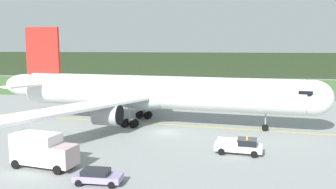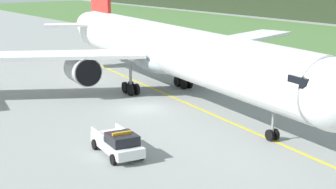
{
  "view_description": "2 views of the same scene",
  "coord_description": "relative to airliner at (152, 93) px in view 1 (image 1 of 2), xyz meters",
  "views": [
    {
      "loc": [
        6.48,
        -47.99,
        12.33
      ],
      "look_at": [
        -0.19,
        4.89,
        4.62
      ],
      "focal_mm": 38.18,
      "sensor_mm": 36.0,
      "label": 1
    },
    {
      "loc": [
        39.94,
        -26.71,
        12.95
      ],
      "look_at": [
        6.13,
        -1.5,
        2.75
      ],
      "focal_mm": 55.72,
      "sensor_mm": 36.0,
      "label": 2
    }
  ],
  "objects": [
    {
      "name": "catering_truck",
      "position": [
        -7.48,
        -20.68,
        -2.99
      ],
      "size": [
        6.94,
        3.83,
        3.61
      ],
      "color": "#C5A4A8",
      "rests_on": "ground"
    },
    {
      "name": "staff_car",
      "position": [
        -0.75,
        -23.99,
        -4.11
      ],
      "size": [
        4.25,
        2.1,
        1.3
      ],
      "color": "#9686B6",
      "rests_on": "ground"
    },
    {
      "name": "taxiway_centerline_main",
      "position": [
        0.7,
        -0.1,
        -4.81
      ],
      "size": [
        67.39,
        10.01,
        0.01
      ],
      "primitive_type": "cube",
      "rotation": [
        0.0,
        0.0,
        -0.14
      ],
      "color": "yellow",
      "rests_on": "ground"
    },
    {
      "name": "ground",
      "position": [
        2.72,
        -5.14,
        -4.81
      ],
      "size": [
        320.0,
        320.0,
        0.0
      ],
      "primitive_type": "plane",
      "color": "gray"
    },
    {
      "name": "distant_tree_line",
      "position": [
        2.72,
        78.23,
        -0.4
      ],
      "size": [
        288.0,
        6.22,
        8.82
      ],
      "primitive_type": "cube",
      "color": "#25311D",
      "rests_on": "ground"
    },
    {
      "name": "ops_pickup_truck",
      "position": [
        12.4,
        -13.7,
        -3.91
      ],
      "size": [
        5.47,
        2.93,
        1.94
      ],
      "color": "white",
      "rests_on": "ground"
    },
    {
      "name": "grass_verge",
      "position": [
        2.72,
        48.49,
        -4.79
      ],
      "size": [
        320.0,
        44.66,
        0.04
      ],
      "primitive_type": "cube",
      "color": "#486D38",
      "rests_on": "ground"
    },
    {
      "name": "airliner",
      "position": [
        0.0,
        0.0,
        0.0
      ],
      "size": [
        51.77,
        47.28,
        14.89
      ],
      "color": "silver",
      "rests_on": "ground"
    }
  ]
}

